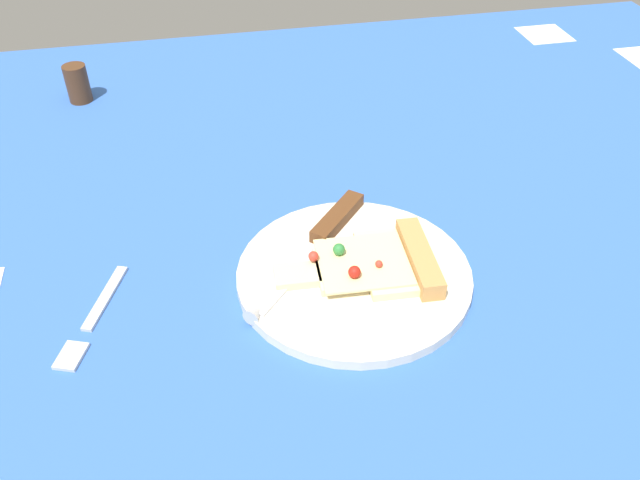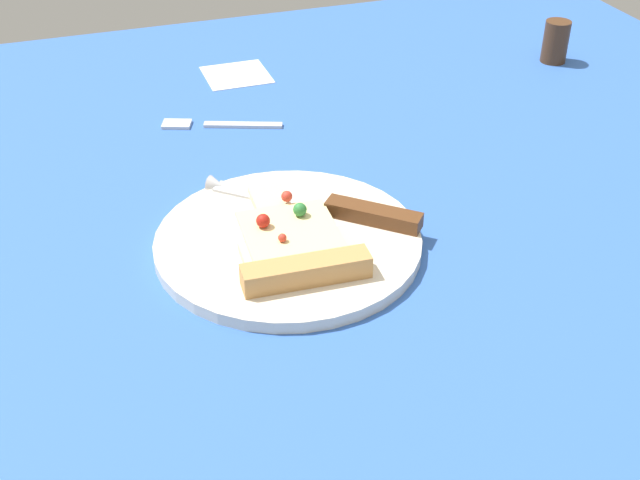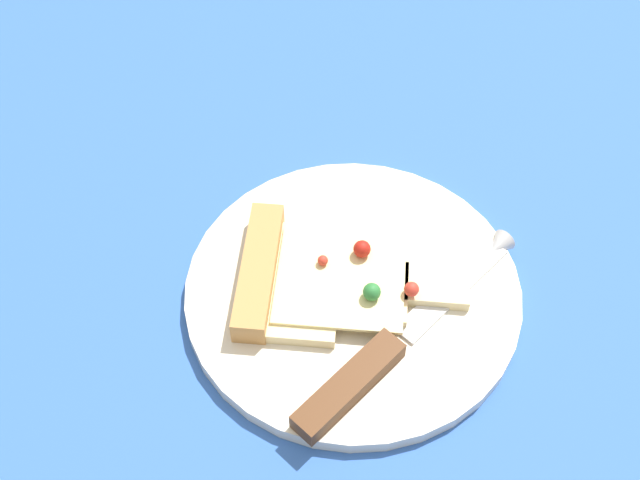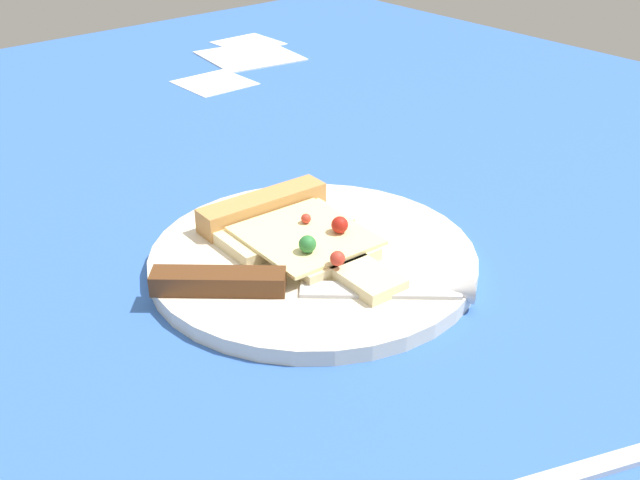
# 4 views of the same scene
# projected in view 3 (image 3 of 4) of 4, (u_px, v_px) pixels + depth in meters

# --- Properties ---
(ground_plane) EXTENTS (1.51, 1.51, 0.03)m
(ground_plane) POSITION_uv_depth(u_px,v_px,m) (261.00, 304.00, 0.68)
(ground_plane) COLOR #3360B7
(ground_plane) RESTS_ON ground
(plate) EXTENTS (0.27, 0.27, 0.01)m
(plate) POSITION_uv_depth(u_px,v_px,m) (353.00, 290.00, 0.67)
(plate) COLOR silver
(plate) RESTS_ON ground_plane
(pizza_slice) EXTENTS (0.18, 0.12, 0.03)m
(pizza_slice) POSITION_uv_depth(u_px,v_px,m) (321.00, 277.00, 0.66)
(pizza_slice) COLOR beige
(pizza_slice) RESTS_ON plate
(knife) EXTENTS (0.18, 0.19, 0.02)m
(knife) POSITION_uv_depth(u_px,v_px,m) (391.00, 347.00, 0.62)
(knife) COLOR silver
(knife) RESTS_ON plate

